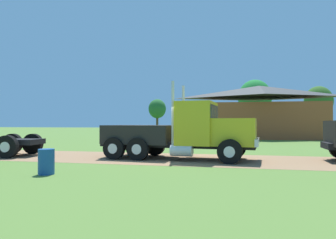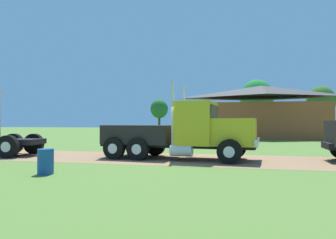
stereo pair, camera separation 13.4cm
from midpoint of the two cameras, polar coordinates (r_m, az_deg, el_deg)
ground_plane at (r=15.43m, az=-2.72°, el=-7.21°), size 200.00×200.00×0.00m
dirt_track at (r=15.43m, az=-2.72°, el=-7.20°), size 120.00×5.13×0.01m
truck_foreground_white at (r=15.01m, az=2.35°, el=-2.53°), size 7.84×3.25×3.71m
steel_barrel at (r=11.41m, az=-22.00°, el=-7.28°), size 0.54×0.54×0.87m
shed_building at (r=36.63m, az=16.55°, el=1.18°), size 14.42×7.64×6.06m
tree_left at (r=58.70m, az=-2.08°, el=1.97°), size 3.35×3.35×6.36m
tree_mid at (r=48.37m, az=15.75°, el=3.90°), size 4.98×4.98×8.35m
tree_right at (r=55.74m, az=26.13°, el=3.05°), size 4.46×4.46×7.79m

